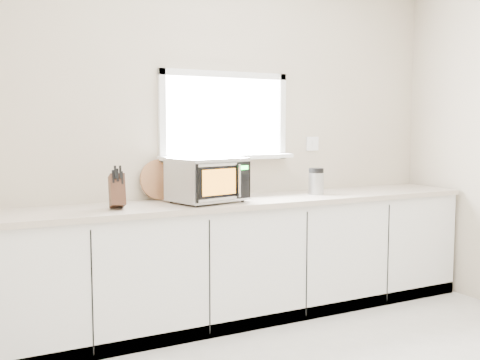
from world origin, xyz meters
TOP-DOWN VIEW (x-y plane):
  - back_wall at (0.00, 2.00)m, footprint 4.00×0.17m
  - cabinets at (0.00, 1.70)m, footprint 3.92×0.60m
  - countertop at (0.00, 1.69)m, footprint 3.92×0.64m
  - microwave at (-0.29, 1.66)m, footprint 0.57×0.50m
  - knife_block at (-0.97, 1.64)m, footprint 0.12×0.21m
  - cutting_board at (-0.56, 1.94)m, footprint 0.31×0.07m
  - coffee_grinder at (0.68, 1.69)m, footprint 0.13×0.13m

SIDE VIEW (x-z plane):
  - cabinets at x=0.00m, z-range 0.00..0.88m
  - countertop at x=0.00m, z-range 0.88..0.92m
  - coffee_grinder at x=0.68m, z-range 0.92..1.13m
  - knife_block at x=-0.97m, z-range 0.90..1.19m
  - cutting_board at x=-0.56m, z-range 0.92..1.22m
  - microwave at x=-0.29m, z-range 0.93..1.25m
  - back_wall at x=0.00m, z-range 0.01..2.71m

